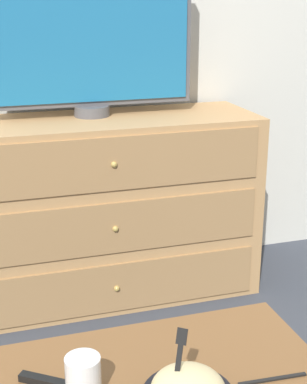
{
  "coord_description": "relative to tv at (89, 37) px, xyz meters",
  "views": [
    {
      "loc": [
        -0.36,
        -2.58,
        1.28
      ],
      "look_at": [
        0.07,
        -1.19,
        0.79
      ],
      "focal_mm": 55.0,
      "sensor_mm": 36.0,
      "label": 1
    }
  ],
  "objects": [
    {
      "name": "dresser",
      "position": [
        0.02,
        -0.07,
        -0.72
      ],
      "size": [
        1.31,
        0.46,
        0.79
      ],
      "color": "tan",
      "rests_on": "ground_plane"
    },
    {
      "name": "tv",
      "position": [
        0.0,
        0.0,
        0.0
      ],
      "size": [
        0.86,
        0.15,
        0.62
      ],
      "color": "#515156",
      "rests_on": "dresser"
    },
    {
      "name": "drink_cup",
      "position": [
        -0.29,
        -1.28,
        -0.66
      ],
      "size": [
        0.08,
        0.08,
        0.1
      ],
      "color": "white",
      "rests_on": "coffee_table"
    },
    {
      "name": "ground_plane",
      "position": [
        -0.11,
        0.19,
        -1.11
      ],
      "size": [
        12.0,
        12.0,
        0.0
      ],
      "primitive_type": "plane",
      "color": "#383D47"
    },
    {
      "name": "remote_control",
      "position": [
        -0.37,
        -1.22,
        -0.69
      ],
      "size": [
        0.12,
        0.1,
        0.02
      ],
      "color": "black",
      "rests_on": "coffee_table"
    },
    {
      "name": "knife",
      "position": [
        0.14,
        -1.36,
        -0.7
      ],
      "size": [
        0.17,
        0.02,
        0.01
      ],
      "color": "black",
      "rests_on": "coffee_table"
    }
  ]
}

